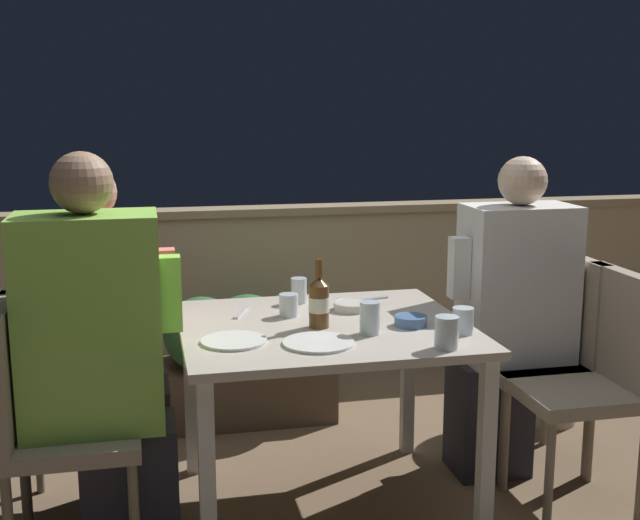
# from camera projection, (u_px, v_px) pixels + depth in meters

# --- Properties ---
(ground_plane) EXTENTS (16.00, 16.00, 0.00)m
(ground_plane) POSITION_uv_depth(u_px,v_px,m) (324.00, 507.00, 3.00)
(ground_plane) COLOR #7A6047
(parapet_wall) EXTENTS (9.00, 0.18, 0.94)m
(parapet_wall) POSITION_uv_depth(u_px,v_px,m) (262.00, 291.00, 4.37)
(parapet_wall) COLOR tan
(parapet_wall) RESTS_ON ground_plane
(dining_table) EXTENTS (1.02, 0.90, 0.71)m
(dining_table) POSITION_uv_depth(u_px,v_px,m) (324.00, 347.00, 2.88)
(dining_table) COLOR #BCB2A3
(dining_table) RESTS_ON ground_plane
(planter_hedge) EXTENTS (0.79, 0.47, 0.60)m
(planter_hedge) POSITION_uv_depth(u_px,v_px,m) (249.00, 350.00, 3.79)
(planter_hedge) COLOR brown
(planter_hedge) RESTS_ON ground_plane
(chair_left_near) EXTENTS (0.43, 0.42, 0.88)m
(chair_left_near) POSITION_uv_depth(u_px,v_px,m) (41.00, 410.00, 2.51)
(chair_left_near) COLOR gray
(chair_left_near) RESTS_ON ground_plane
(person_green_blouse) EXTENTS (0.50, 0.26, 1.35)m
(person_green_blouse) POSITION_uv_depth(u_px,v_px,m) (102.00, 364.00, 2.53)
(person_green_blouse) COLOR #282833
(person_green_blouse) RESTS_ON ground_plane
(chair_left_far) EXTENTS (0.43, 0.42, 0.88)m
(chair_left_far) POSITION_uv_depth(u_px,v_px,m) (52.00, 373.00, 2.86)
(chair_left_far) COLOR gray
(chair_left_far) RESTS_ON ground_plane
(person_coral_top) EXTENTS (0.49, 0.26, 1.28)m
(person_coral_top) POSITION_uv_depth(u_px,v_px,m) (107.00, 342.00, 2.88)
(person_coral_top) COLOR #282833
(person_coral_top) RESTS_ON ground_plane
(chair_right_near) EXTENTS (0.43, 0.42, 0.88)m
(chair_right_near) POSITION_uv_depth(u_px,v_px,m) (598.00, 365.00, 2.95)
(chair_right_near) COLOR gray
(chair_right_near) RESTS_ON ground_plane
(chair_right_far) EXTENTS (0.43, 0.42, 0.88)m
(chair_right_far) POSITION_uv_depth(u_px,v_px,m) (552.00, 339.00, 3.26)
(chair_right_far) COLOR gray
(chair_right_far) RESTS_ON ground_plane
(person_white_polo) EXTENTS (0.50, 0.26, 1.29)m
(person_white_polo) POSITION_uv_depth(u_px,v_px,m) (508.00, 317.00, 3.20)
(person_white_polo) COLOR #282833
(person_white_polo) RESTS_ON ground_plane
(beer_bottle) EXTENTS (0.07, 0.07, 0.24)m
(beer_bottle) POSITION_uv_depth(u_px,v_px,m) (319.00, 301.00, 2.80)
(beer_bottle) COLOR brown
(beer_bottle) RESTS_ON dining_table
(plate_0) EXTENTS (0.24, 0.24, 0.01)m
(plate_0) POSITION_uv_depth(u_px,v_px,m) (318.00, 343.00, 2.62)
(plate_0) COLOR white
(plate_0) RESTS_ON dining_table
(plate_1) EXTENTS (0.22, 0.22, 0.01)m
(plate_1) POSITION_uv_depth(u_px,v_px,m) (234.00, 341.00, 2.64)
(plate_1) COLOR white
(plate_1) RESTS_ON dining_table
(bowl_0) EXTENTS (0.14, 0.14, 0.03)m
(bowl_0) POSITION_uv_depth(u_px,v_px,m) (351.00, 305.00, 3.05)
(bowl_0) COLOR beige
(bowl_0) RESTS_ON dining_table
(bowl_1) EXTENTS (0.12, 0.12, 0.04)m
(bowl_1) POSITION_uv_depth(u_px,v_px,m) (411.00, 320.00, 2.83)
(bowl_1) COLOR #4C709E
(bowl_1) RESTS_ON dining_table
(glass_cup_0) EXTENTS (0.07, 0.07, 0.08)m
(glass_cup_0) POSITION_uv_depth(u_px,v_px,m) (289.00, 305.00, 2.96)
(glass_cup_0) COLOR silver
(glass_cup_0) RESTS_ON dining_table
(glass_cup_1) EXTENTS (0.07, 0.07, 0.09)m
(glass_cup_1) POSITION_uv_depth(u_px,v_px,m) (463.00, 321.00, 2.73)
(glass_cup_1) COLOR silver
(glass_cup_1) RESTS_ON dining_table
(glass_cup_2) EXTENTS (0.08, 0.08, 0.11)m
(glass_cup_2) POSITION_uv_depth(u_px,v_px,m) (447.00, 333.00, 2.57)
(glass_cup_2) COLOR silver
(glass_cup_2) RESTS_ON dining_table
(glass_cup_3) EXTENTS (0.07, 0.07, 0.11)m
(glass_cup_3) POSITION_uv_depth(u_px,v_px,m) (370.00, 318.00, 2.73)
(glass_cup_3) COLOR silver
(glass_cup_3) RESTS_ON dining_table
(glass_cup_4) EXTENTS (0.06, 0.06, 0.10)m
(glass_cup_4) POSITION_uv_depth(u_px,v_px,m) (299.00, 290.00, 3.16)
(glass_cup_4) COLOR silver
(glass_cup_4) RESTS_ON dining_table
(fork_0) EXTENTS (0.08, 0.17, 0.01)m
(fork_0) POSITION_uv_depth(u_px,v_px,m) (241.00, 312.00, 3.00)
(fork_0) COLOR silver
(fork_0) RESTS_ON dining_table
(fork_1) EXTENTS (0.17, 0.06, 0.01)m
(fork_1) POSITION_uv_depth(u_px,v_px,m) (369.00, 299.00, 3.21)
(fork_1) COLOR silver
(fork_1) RESTS_ON dining_table
(potted_plant) EXTENTS (0.40, 0.40, 0.75)m
(potted_plant) POSITION_uv_depth(u_px,v_px,m) (550.00, 326.00, 3.74)
(potted_plant) COLOR #B2A899
(potted_plant) RESTS_ON ground_plane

